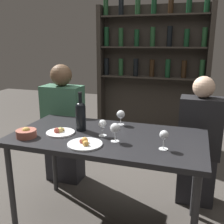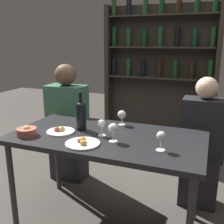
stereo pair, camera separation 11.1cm
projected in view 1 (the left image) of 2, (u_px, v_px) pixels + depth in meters
The scene contains 13 objects.
ground_plane at pixel (108, 223), 2.13m from camera, with size 10.00×10.00×0.00m, color #47423D.
dining_table at pixel (107, 144), 1.95m from camera, with size 1.42×0.74×0.75m.
wine_rack_wall at pixel (152, 68), 3.60m from camera, with size 1.52×0.21×2.02m.
wine_bottle at pixel (81, 115), 2.01m from camera, with size 0.08×0.08×0.30m.
wine_glass_0 at pixel (164, 136), 1.66m from camera, with size 0.06×0.06×0.13m.
wine_glass_1 at pixel (121, 115), 2.15m from camera, with size 0.07×0.07×0.12m.
wine_glass_2 at pixel (103, 125), 1.90m from camera, with size 0.06×0.06×0.12m.
wine_glass_3 at pixel (115, 129), 1.79m from camera, with size 0.07×0.07×0.13m.
food_plate_0 at pixel (60, 132), 1.97m from camera, with size 0.21×0.21×0.05m.
food_plate_1 at pixel (85, 144), 1.75m from camera, with size 0.24×0.24×0.05m.
snack_bowl at pixel (26, 133), 1.89m from camera, with size 0.15×0.15×0.08m.
seated_person_left at pixel (64, 127), 2.68m from camera, with size 0.40×0.22×1.21m.
seated_person_right at pixel (198, 146), 2.30m from camera, with size 0.36×0.22×1.15m.
Camera 1 is at (0.59, -1.72, 1.42)m, focal length 42.00 mm.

